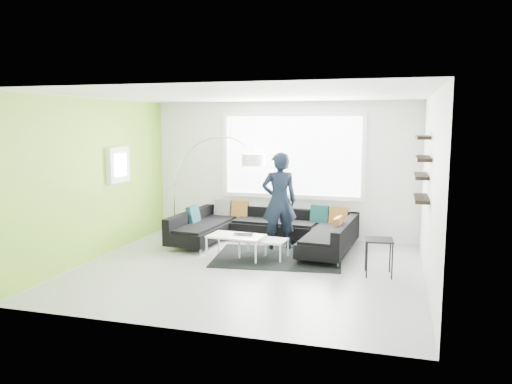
# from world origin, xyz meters

# --- Properties ---
(ground) EXTENTS (5.50, 5.50, 0.00)m
(ground) POSITION_xyz_m (0.00, 0.00, 0.00)
(ground) COLOR gray
(ground) RESTS_ON ground
(room_shell) EXTENTS (5.54, 5.04, 2.82)m
(room_shell) POSITION_xyz_m (0.04, 0.21, 1.81)
(room_shell) COLOR silver
(room_shell) RESTS_ON ground
(sectional_sofa) EXTENTS (3.45, 2.30, 0.71)m
(sectional_sofa) POSITION_xyz_m (-0.13, 1.51, 0.31)
(sectional_sofa) COLOR black
(sectional_sofa) RESTS_ON ground
(rug) EXTENTS (2.38, 1.85, 0.01)m
(rug) POSITION_xyz_m (0.30, 0.81, 0.01)
(rug) COLOR black
(rug) RESTS_ON ground
(coffee_table) EXTENTS (1.30, 0.83, 0.41)m
(coffee_table) POSITION_xyz_m (-0.17, 0.68, 0.20)
(coffee_table) COLOR white
(coffee_table) RESTS_ON ground
(arc_lamp) EXTENTS (1.97, 0.60, 2.10)m
(arc_lamp) POSITION_xyz_m (-2.17, 1.85, 1.05)
(arc_lamp) COLOR silver
(arc_lamp) RESTS_ON ground
(side_table) EXTENTS (0.46, 0.46, 0.58)m
(side_table) POSITION_xyz_m (2.05, 0.25, 0.29)
(side_table) COLOR black
(side_table) RESTS_ON ground
(person) EXTENTS (1.00, 0.94, 1.83)m
(person) POSITION_xyz_m (0.17, 1.44, 0.92)
(person) COLOR black
(person) RESTS_ON ground
(laptop) EXTENTS (0.39, 0.29, 0.03)m
(laptop) POSITION_xyz_m (-0.29, 0.61, 0.42)
(laptop) COLOR black
(laptop) RESTS_ON coffee_table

